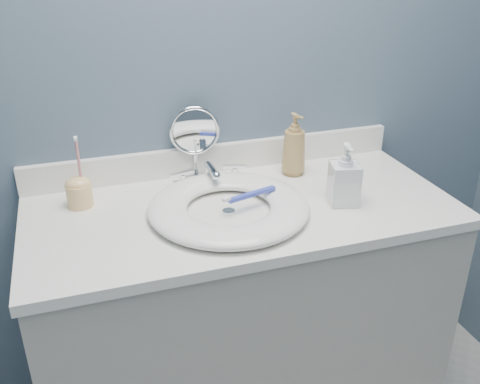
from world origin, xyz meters
name	(u,v)px	position (x,y,z in m)	size (l,w,h in m)	color
back_wall	(214,73)	(0.00, 1.25, 1.20)	(2.20, 0.02, 2.40)	#4B5D71
vanity_cabinet	(242,330)	(0.00, 0.97, 0.42)	(1.20, 0.55, 0.85)	#A3A095
countertop	(242,210)	(0.00, 0.97, 0.86)	(1.22, 0.57, 0.03)	white
backsplash	(217,158)	(0.00, 1.24, 0.93)	(1.22, 0.02, 0.09)	white
basin	(229,207)	(-0.05, 0.94, 0.90)	(0.45, 0.45, 0.04)	white
drain	(229,212)	(-0.05, 0.94, 0.88)	(0.04, 0.04, 0.01)	silver
faucet	(210,176)	(-0.05, 1.14, 0.91)	(0.25, 0.13, 0.07)	silver
makeup_mirror	(195,139)	(-0.08, 1.21, 1.01)	(0.16, 0.09, 0.23)	silver
soap_bottle_amber	(294,144)	(0.23, 1.14, 0.98)	(0.08, 0.08, 0.20)	#A27F49
soap_bottle_clear	(345,174)	(0.28, 0.90, 0.97)	(0.08, 0.08, 0.18)	silver
toothbrush_holder	(79,191)	(-0.44, 1.12, 0.93)	(0.07, 0.07, 0.21)	#F3C279
toothbrush_lying	(250,195)	(0.01, 0.95, 0.92)	(0.17, 0.06, 0.02)	#3443BB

